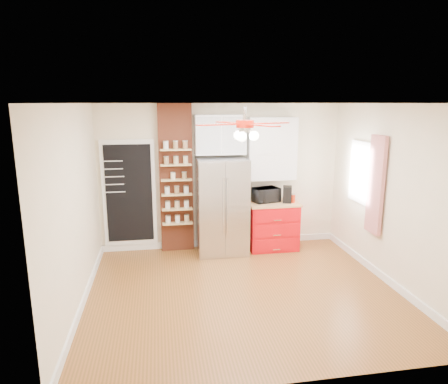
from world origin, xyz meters
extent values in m
plane|color=brown|center=(0.00, 0.00, 0.00)|extent=(4.50, 4.50, 0.00)
plane|color=white|center=(0.00, 0.00, 2.70)|extent=(4.50, 4.50, 0.00)
cube|color=beige|center=(0.00, 2.00, 1.35)|extent=(4.50, 0.02, 2.70)
cube|color=beige|center=(0.00, -2.00, 1.35)|extent=(4.50, 0.02, 2.70)
cube|color=beige|center=(-2.25, 0.00, 1.35)|extent=(0.02, 4.00, 2.70)
cube|color=beige|center=(2.25, 0.00, 1.35)|extent=(0.02, 4.00, 2.70)
cube|color=white|center=(-1.70, 1.97, 1.10)|extent=(0.95, 0.04, 1.95)
cube|color=black|center=(-1.70, 1.95, 1.10)|extent=(0.82, 0.02, 1.78)
cube|color=brown|center=(-0.85, 1.92, 1.35)|extent=(0.60, 0.16, 2.70)
cube|color=silver|center=(-0.05, 1.63, 0.88)|extent=(0.90, 0.70, 1.75)
cube|color=white|center=(-0.05, 1.82, 2.15)|extent=(0.90, 0.35, 0.70)
cube|color=red|center=(0.92, 1.68, 0.43)|extent=(0.90, 0.60, 0.86)
cube|color=tan|center=(0.92, 1.68, 0.88)|extent=(0.94, 0.64, 0.04)
cube|color=white|center=(0.92, 1.85, 1.88)|extent=(0.90, 0.30, 1.15)
cube|color=white|center=(2.23, 0.90, 1.55)|extent=(0.04, 0.75, 1.05)
cube|color=red|center=(2.18, 0.35, 1.45)|extent=(0.06, 0.40, 1.55)
cylinder|color=silver|center=(0.00, 0.00, 2.55)|extent=(0.05, 0.05, 0.20)
cylinder|color=#B01B0A|center=(0.00, 0.00, 2.43)|extent=(0.24, 0.24, 0.10)
sphere|color=white|center=(0.00, 0.00, 2.27)|extent=(0.13, 0.13, 0.13)
imported|color=black|center=(0.79, 1.72, 1.03)|extent=(0.55, 0.45, 0.27)
cube|color=black|center=(1.17, 1.61, 1.05)|extent=(0.21, 0.23, 0.31)
cylinder|color=red|center=(1.27, 1.58, 0.98)|extent=(0.10, 0.10, 0.15)
cylinder|color=#A90912|center=(1.29, 1.67, 0.96)|extent=(0.11, 0.11, 0.13)
cylinder|color=beige|center=(-0.91, 1.76, 1.43)|extent=(0.08, 0.08, 0.12)
cylinder|color=olive|center=(-0.71, 1.76, 1.43)|extent=(0.11, 0.11, 0.12)
camera|label=1|loc=(-1.16, -5.27, 2.71)|focal=32.00mm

